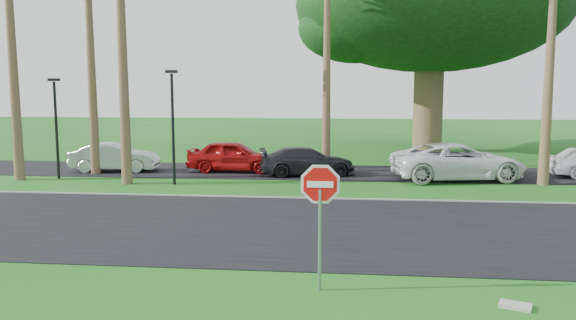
% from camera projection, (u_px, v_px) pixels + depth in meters
% --- Properties ---
extents(ground, '(120.00, 120.00, 0.00)m').
position_uv_depth(ground, '(305.00, 247.00, 13.97)').
color(ground, '#164F13').
rests_on(ground, ground).
extents(road, '(120.00, 8.00, 0.02)m').
position_uv_depth(road, '(310.00, 227.00, 15.94)').
color(road, black).
rests_on(road, ground).
extents(parking_strip, '(120.00, 5.00, 0.02)m').
position_uv_depth(parking_strip, '(325.00, 172.00, 26.30)').
color(parking_strip, black).
rests_on(parking_strip, ground).
extents(curb, '(120.00, 0.12, 0.06)m').
position_uv_depth(curb, '(318.00, 198.00, 19.93)').
color(curb, gray).
rests_on(curb, ground).
extents(stop_sign_near, '(1.05, 0.07, 2.62)m').
position_uv_depth(stop_sign_near, '(320.00, 201.00, 10.73)').
color(stop_sign_near, gray).
rests_on(stop_sign_near, ground).
extents(canopy_tree, '(16.50, 16.50, 13.12)m').
position_uv_depth(canopy_tree, '(431.00, 5.00, 33.92)').
color(canopy_tree, brown).
rests_on(canopy_tree, ground).
extents(streetlight_left, '(0.45, 0.25, 4.34)m').
position_uv_depth(streetlight_left, '(56.00, 121.00, 24.20)').
color(streetlight_left, black).
rests_on(streetlight_left, ground).
extents(streetlight_right, '(0.45, 0.25, 4.64)m').
position_uv_depth(streetlight_right, '(173.00, 120.00, 22.63)').
color(streetlight_right, black).
rests_on(streetlight_right, ground).
extents(car_silver, '(4.17, 1.85, 1.33)m').
position_uv_depth(car_silver, '(115.00, 158.00, 26.46)').
color(car_silver, '#BBBCC3').
rests_on(car_silver, ground).
extents(car_red, '(4.32, 1.75, 1.47)m').
position_uv_depth(car_red, '(233.00, 156.00, 26.40)').
color(car_red, '#A10D0D').
rests_on(car_red, ground).
extents(car_dark, '(4.59, 2.62, 1.25)m').
position_uv_depth(car_dark, '(307.00, 162.00, 25.29)').
color(car_dark, black).
rests_on(car_dark, ground).
extents(car_minivan, '(6.02, 3.61, 1.57)m').
position_uv_depth(car_minivan, '(458.00, 162.00, 23.98)').
color(car_minivan, white).
rests_on(car_minivan, ground).
extents(utility_slab, '(0.64, 0.53, 0.06)m').
position_uv_depth(utility_slab, '(515.00, 306.00, 10.09)').
color(utility_slab, '#9B9B93').
rests_on(utility_slab, ground).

